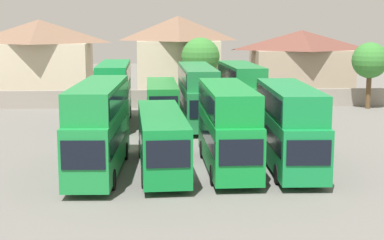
{
  "coord_description": "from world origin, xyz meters",
  "views": [
    {
      "loc": [
        -2.11,
        -33.27,
        8.69
      ],
      "look_at": [
        0.0,
        3.0,
        2.51
      ],
      "focal_mm": 54.6,
      "sensor_mm": 36.0,
      "label": 1
    }
  ],
  "objects": [
    {
      "name": "bus_4",
      "position": [
        5.57,
        0.14,
        2.77
      ],
      "size": [
        2.92,
        10.41,
        4.92
      ],
      "rotation": [
        0.0,
        0.0,
        -1.6
      ],
      "color": "#158640",
      "rests_on": "ground"
    },
    {
      "name": "house_terrace_right",
      "position": [
        14.35,
        33.17,
        3.91
      ],
      "size": [
        11.54,
        6.86,
        7.65
      ],
      "color": "tan",
      "rests_on": "ground"
    },
    {
      "name": "bus_6",
      "position": [
        -1.82,
        15.73,
        2.02
      ],
      "size": [
        2.72,
        10.16,
        3.56
      ],
      "rotation": [
        0.0,
        0.0,
        -1.55
      ],
      "color": "#1D8634",
      "rests_on": "ground"
    },
    {
      "name": "bus_3",
      "position": [
        1.91,
        0.19,
        2.79
      ],
      "size": [
        2.75,
        10.35,
        4.96
      ],
      "rotation": [
        0.0,
        0.0,
        -1.56
      ],
      "color": "#128A34",
      "rests_on": "ground"
    },
    {
      "name": "ground",
      "position": [
        0.0,
        18.0,
        0.0
      ],
      "size": [
        140.0,
        140.0,
        0.0
      ],
      "primitive_type": "plane",
      "color": "slate"
    },
    {
      "name": "tree_behind_wall",
      "position": [
        18.89,
        23.58,
        4.78
      ],
      "size": [
        3.56,
        3.56,
        6.62
      ],
      "color": "brown",
      "rests_on": "ground"
    },
    {
      "name": "bus_1",
      "position": [
        -5.51,
        -0.23,
        2.92
      ],
      "size": [
        2.9,
        10.95,
        5.2
      ],
      "rotation": [
        0.0,
        0.0,
        -1.61
      ],
      "color": "#1D8A3E",
      "rests_on": "ground"
    },
    {
      "name": "bus_5",
      "position": [
        -5.83,
        16.04,
        2.91
      ],
      "size": [
        2.66,
        10.78,
        5.18
      ],
      "rotation": [
        0.0,
        0.0,
        -1.56
      ],
      "color": "#12893B",
      "rests_on": "ground"
    },
    {
      "name": "bus_8",
      "position": [
        4.97,
        16.04,
        2.84
      ],
      "size": [
        3.02,
        10.32,
        5.05
      ],
      "rotation": [
        0.0,
        0.0,
        -1.53
      ],
      "color": "#1A8039",
      "rests_on": "ground"
    },
    {
      "name": "house_terrace_left",
      "position": [
        -15.27,
        33.07,
        4.52
      ],
      "size": [
        11.44,
        7.6,
        8.85
      ],
      "color": "beige",
      "rests_on": "ground"
    },
    {
      "name": "tree_left_of_lot",
      "position": [
        2.35,
        28.08,
        4.93
      ],
      "size": [
        4.06,
        4.06,
        6.99
      ],
      "color": "brown",
      "rests_on": "ground"
    },
    {
      "name": "bus_7",
      "position": [
        1.17,
        15.29,
        2.79
      ],
      "size": [
        2.87,
        12.05,
        4.96
      ],
      "rotation": [
        0.0,
        0.0,
        -1.55
      ],
      "color": "#217D41",
      "rests_on": "ground"
    },
    {
      "name": "house_terrace_centre",
      "position": [
        0.18,
        32.94,
        4.73
      ],
      "size": [
        9.51,
        7.0,
        9.26
      ],
      "color": "beige",
      "rests_on": "ground"
    },
    {
      "name": "bus_2",
      "position": [
        -1.94,
        0.18,
        1.96
      ],
      "size": [
        3.04,
        11.36,
        3.43
      ],
      "rotation": [
        0.0,
        0.0,
        -1.52
      ],
      "color": "#118234",
      "rests_on": "ground"
    },
    {
      "name": "depot_boundary_wall",
      "position": [
        0.0,
        25.58,
        0.9
      ],
      "size": [
        56.0,
        0.5,
        1.8
      ],
      "primitive_type": "cube",
      "color": "gray",
      "rests_on": "ground"
    }
  ]
}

